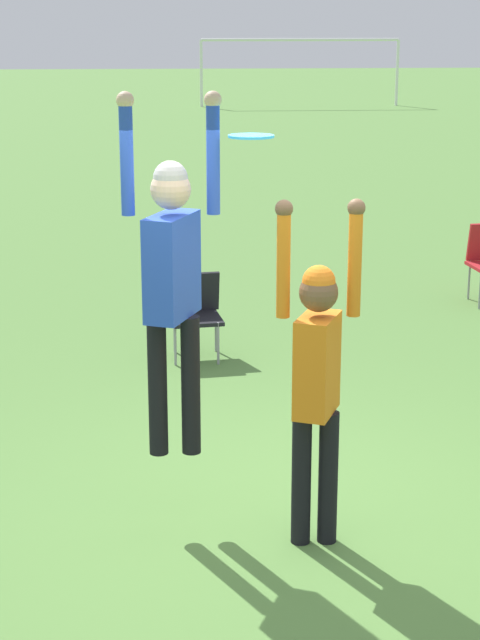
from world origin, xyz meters
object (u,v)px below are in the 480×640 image
camping_chair_1 (195,309)px  person_defending (317,367)px  person_jumping (172,267)px  frisbee (251,136)px

camping_chair_1 → person_defending: bearing=91.6°
person_jumping → person_defending: 1.06m
person_jumping → frisbee: bearing=-67.9°
person_defending → camping_chair_1: (-0.60, 3.82, -0.67)m
person_jumping → person_defending: person_jumping is taller
frisbee → person_jumping: bearing=178.8°
frisbee → camping_chair_1: 4.01m
person_defending → person_jumping: bearing=-90.0°
person_jumping → frisbee: 0.92m
person_jumping → person_defending: (0.84, -0.36, -0.54)m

